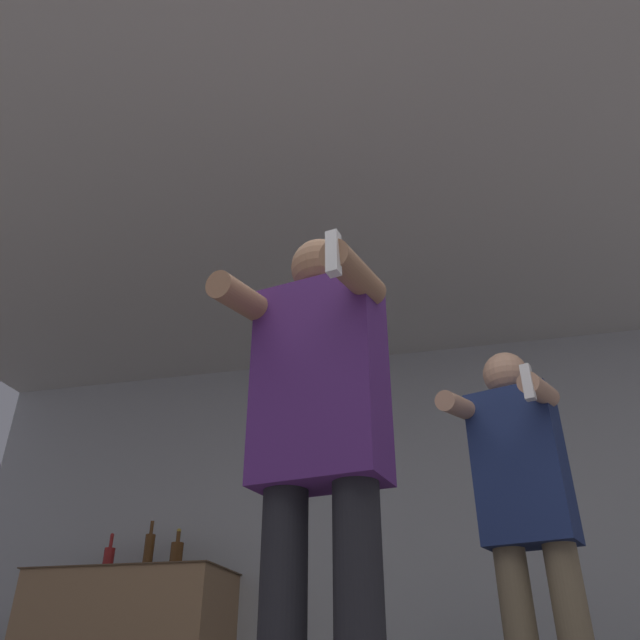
{
  "coord_description": "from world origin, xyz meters",
  "views": [
    {
      "loc": [
        0.19,
        -0.98,
        0.42
      ],
      "look_at": [
        -0.22,
        0.79,
        1.45
      ],
      "focal_mm": 35.0,
      "sensor_mm": 36.0,
      "label": 1
    }
  ],
  "objects_px": {
    "bottle_clear_vodka": "(108,559)",
    "bottle_brown_liquor": "(176,555)",
    "person_man_side": "(527,511)",
    "person_woman_foreground": "(319,441)",
    "bottle_red_label": "(149,551)"
  },
  "relations": [
    {
      "from": "bottle_clear_vodka",
      "to": "bottle_brown_liquor",
      "type": "height_order",
      "value": "bottle_brown_liquor"
    },
    {
      "from": "bottle_brown_liquor",
      "to": "person_woman_foreground",
      "type": "height_order",
      "value": "person_woman_foreground"
    },
    {
      "from": "person_man_side",
      "to": "bottle_clear_vodka",
      "type": "bearing_deg",
      "value": 152.11
    },
    {
      "from": "person_woman_foreground",
      "to": "person_man_side",
      "type": "bearing_deg",
      "value": 54.18
    },
    {
      "from": "bottle_clear_vodka",
      "to": "person_woman_foreground",
      "type": "bearing_deg",
      "value": -48.73
    },
    {
      "from": "bottle_brown_liquor",
      "to": "bottle_clear_vodka",
      "type": "bearing_deg",
      "value": 180.0
    },
    {
      "from": "bottle_red_label",
      "to": "person_woman_foreground",
      "type": "height_order",
      "value": "person_woman_foreground"
    },
    {
      "from": "bottle_brown_liquor",
      "to": "person_woman_foreground",
      "type": "xyz_separation_m",
      "value": [
        1.52,
        -2.29,
        -0.08
      ]
    },
    {
      "from": "bottle_clear_vodka",
      "to": "person_woman_foreground",
      "type": "relative_size",
      "value": 0.15
    },
    {
      "from": "bottle_brown_liquor",
      "to": "person_man_side",
      "type": "height_order",
      "value": "person_man_side"
    },
    {
      "from": "person_man_side",
      "to": "bottle_red_label",
      "type": "bearing_deg",
      "value": 149.26
    },
    {
      "from": "bottle_clear_vodka",
      "to": "person_woman_foreground",
      "type": "xyz_separation_m",
      "value": [
        2.01,
        -2.29,
        -0.07
      ]
    },
    {
      "from": "person_man_side",
      "to": "bottle_brown_liquor",
      "type": "bearing_deg",
      "value": 146.91
    },
    {
      "from": "bottle_brown_liquor",
      "to": "person_woman_foreground",
      "type": "relative_size",
      "value": 0.15
    },
    {
      "from": "person_woman_foreground",
      "to": "person_man_side",
      "type": "height_order",
      "value": "person_woman_foreground"
    }
  ]
}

